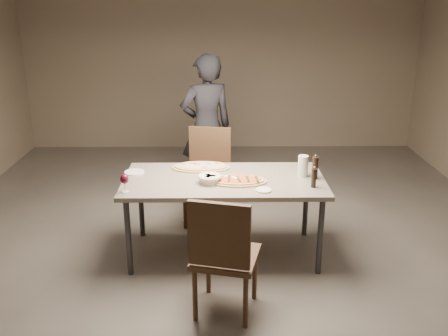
{
  "coord_description": "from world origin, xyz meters",
  "views": [
    {
      "loc": [
        -0.05,
        -4.19,
        2.31
      ],
      "look_at": [
        0.0,
        0.0,
        0.85
      ],
      "focal_mm": 40.0,
      "sensor_mm": 36.0,
      "label": 1
    }
  ],
  "objects_px": {
    "bread_basket": "(210,178)",
    "chair_far": "(208,170)",
    "carafe": "(303,166)",
    "diner": "(206,127)",
    "chair_near": "(223,251)",
    "dining_table": "(224,184)",
    "ham_pizza": "(201,167)",
    "zucchini_pizza": "(238,181)",
    "pepper_mill_left": "(315,167)"
  },
  "relations": [
    {
      "from": "diner",
      "to": "zucchini_pizza",
      "type": "bearing_deg",
      "value": 82.95
    },
    {
      "from": "bread_basket",
      "to": "chair_far",
      "type": "distance_m",
      "value": 0.92
    },
    {
      "from": "carafe",
      "to": "pepper_mill_left",
      "type": "bearing_deg",
      "value": -37.6
    },
    {
      "from": "dining_table",
      "to": "ham_pizza",
      "type": "bearing_deg",
      "value": 127.71
    },
    {
      "from": "zucchini_pizza",
      "to": "dining_table",
      "type": "bearing_deg",
      "value": 119.04
    },
    {
      "from": "zucchini_pizza",
      "to": "diner",
      "type": "height_order",
      "value": "diner"
    },
    {
      "from": "zucchini_pizza",
      "to": "bread_basket",
      "type": "xyz_separation_m",
      "value": [
        -0.25,
        -0.01,
        0.03
      ]
    },
    {
      "from": "pepper_mill_left",
      "to": "diner",
      "type": "distance_m",
      "value": 1.77
    },
    {
      "from": "chair_far",
      "to": "dining_table",
      "type": "bearing_deg",
      "value": 111.18
    },
    {
      "from": "pepper_mill_left",
      "to": "dining_table",
      "type": "bearing_deg",
      "value": 178.88
    },
    {
      "from": "chair_near",
      "to": "diner",
      "type": "height_order",
      "value": "diner"
    },
    {
      "from": "carafe",
      "to": "chair_far",
      "type": "distance_m",
      "value": 1.17
    },
    {
      "from": "dining_table",
      "to": "zucchini_pizza",
      "type": "height_order",
      "value": "zucchini_pizza"
    },
    {
      "from": "pepper_mill_left",
      "to": "diner",
      "type": "xyz_separation_m",
      "value": [
        -1.0,
        1.46,
        -0.01
      ]
    },
    {
      "from": "dining_table",
      "to": "carafe",
      "type": "relative_size",
      "value": 9.34
    },
    {
      "from": "carafe",
      "to": "diner",
      "type": "xyz_separation_m",
      "value": [
        -0.9,
        1.39,
        0.0
      ]
    },
    {
      "from": "ham_pizza",
      "to": "carafe",
      "type": "bearing_deg",
      "value": 0.71
    },
    {
      "from": "carafe",
      "to": "dining_table",
      "type": "bearing_deg",
      "value": -175.4
    },
    {
      "from": "ham_pizza",
      "to": "chair_near",
      "type": "xyz_separation_m",
      "value": [
        0.2,
        -1.26,
        -0.22
      ]
    },
    {
      "from": "pepper_mill_left",
      "to": "carafe",
      "type": "relative_size",
      "value": 1.18
    },
    {
      "from": "pepper_mill_left",
      "to": "ham_pizza",
      "type": "bearing_deg",
      "value": 163.92
    },
    {
      "from": "chair_far",
      "to": "zucchini_pizza",
      "type": "bearing_deg",
      "value": 117.53
    },
    {
      "from": "bread_basket",
      "to": "zucchini_pizza",
      "type": "bearing_deg",
      "value": 2.79
    },
    {
      "from": "dining_table",
      "to": "chair_near",
      "type": "xyz_separation_m",
      "value": [
        -0.02,
        -0.98,
        -0.14
      ]
    },
    {
      "from": "bread_basket",
      "to": "carafe",
      "type": "height_order",
      "value": "carafe"
    },
    {
      "from": "zucchini_pizza",
      "to": "carafe",
      "type": "distance_m",
      "value": 0.62
    },
    {
      "from": "dining_table",
      "to": "chair_near",
      "type": "bearing_deg",
      "value": -91.07
    },
    {
      "from": "ham_pizza",
      "to": "diner",
      "type": "xyz_separation_m",
      "value": [
        0.03,
        1.17,
        0.08
      ]
    },
    {
      "from": "ham_pizza",
      "to": "pepper_mill_left",
      "type": "distance_m",
      "value": 1.07
    },
    {
      "from": "ham_pizza",
      "to": "bread_basket",
      "type": "relative_size",
      "value": 2.65
    },
    {
      "from": "pepper_mill_left",
      "to": "diner",
      "type": "relative_size",
      "value": 0.13
    },
    {
      "from": "ham_pizza",
      "to": "diner",
      "type": "bearing_deg",
      "value": 102.81
    },
    {
      "from": "carafe",
      "to": "diner",
      "type": "height_order",
      "value": "diner"
    },
    {
      "from": "bread_basket",
      "to": "chair_near",
      "type": "distance_m",
      "value": 0.91
    },
    {
      "from": "zucchini_pizza",
      "to": "chair_far",
      "type": "height_order",
      "value": "chair_far"
    },
    {
      "from": "chair_far",
      "to": "bread_basket",
      "type": "bearing_deg",
      "value": 101.76
    },
    {
      "from": "chair_near",
      "to": "dining_table",
      "type": "bearing_deg",
      "value": 102.85
    },
    {
      "from": "dining_table",
      "to": "diner",
      "type": "distance_m",
      "value": 1.47
    },
    {
      "from": "pepper_mill_left",
      "to": "bread_basket",
      "type": "bearing_deg",
      "value": -174.34
    },
    {
      "from": "zucchini_pizza",
      "to": "chair_far",
      "type": "relative_size",
      "value": 0.51
    },
    {
      "from": "ham_pizza",
      "to": "carafe",
      "type": "height_order",
      "value": "carafe"
    },
    {
      "from": "dining_table",
      "to": "chair_near",
      "type": "height_order",
      "value": "chair_near"
    },
    {
      "from": "bread_basket",
      "to": "pepper_mill_left",
      "type": "distance_m",
      "value": 0.94
    },
    {
      "from": "chair_far",
      "to": "ham_pizza",
      "type": "bearing_deg",
      "value": 93.02
    },
    {
      "from": "dining_table",
      "to": "diner",
      "type": "xyz_separation_m",
      "value": [
        -0.19,
        1.45,
        0.16
      ]
    },
    {
      "from": "pepper_mill_left",
      "to": "chair_far",
      "type": "relative_size",
      "value": 0.23
    },
    {
      "from": "dining_table",
      "to": "chair_near",
      "type": "distance_m",
      "value": 0.99
    },
    {
      "from": "carafe",
      "to": "chair_far",
      "type": "bearing_deg",
      "value": 140.46
    },
    {
      "from": "zucchini_pizza",
      "to": "carafe",
      "type": "bearing_deg",
      "value": -8.34
    },
    {
      "from": "chair_near",
      "to": "chair_far",
      "type": "distance_m",
      "value": 1.76
    }
  ]
}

